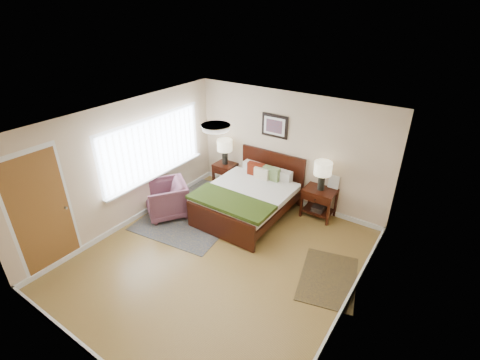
# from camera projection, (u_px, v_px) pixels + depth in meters

# --- Properties ---
(floor) EXTENTS (5.00, 5.00, 0.00)m
(floor) POSITION_uv_depth(u_px,v_px,m) (220.00, 258.00, 6.24)
(floor) COLOR olive
(floor) RESTS_ON ground
(back_wall) EXTENTS (4.50, 0.04, 2.50)m
(back_wall) POSITION_uv_depth(u_px,v_px,m) (288.00, 149.00, 7.49)
(back_wall) COLOR beige
(back_wall) RESTS_ON ground
(front_wall) EXTENTS (4.50, 0.04, 2.50)m
(front_wall) POSITION_uv_depth(u_px,v_px,m) (80.00, 294.00, 3.83)
(front_wall) COLOR beige
(front_wall) RESTS_ON ground
(left_wall) EXTENTS (0.04, 5.00, 2.50)m
(left_wall) POSITION_uv_depth(u_px,v_px,m) (127.00, 165.00, 6.78)
(left_wall) COLOR beige
(left_wall) RESTS_ON ground
(right_wall) EXTENTS (0.04, 5.00, 2.50)m
(right_wall) POSITION_uv_depth(u_px,v_px,m) (355.00, 248.00, 4.54)
(right_wall) COLOR beige
(right_wall) RESTS_ON ground
(ceiling) EXTENTS (4.50, 5.00, 0.02)m
(ceiling) POSITION_uv_depth(u_px,v_px,m) (216.00, 125.00, 5.08)
(ceiling) COLOR white
(ceiling) RESTS_ON back_wall
(window) EXTENTS (0.11, 2.72, 1.32)m
(window) POSITION_uv_depth(u_px,v_px,m) (154.00, 149.00, 7.21)
(window) COLOR silver
(window) RESTS_ON left_wall
(door) EXTENTS (0.06, 1.00, 2.18)m
(door) POSITION_uv_depth(u_px,v_px,m) (42.00, 214.00, 5.57)
(door) COLOR silver
(door) RESTS_ON ground
(ceil_fixture) EXTENTS (0.44, 0.44, 0.08)m
(ceil_fixture) POSITION_uv_depth(u_px,v_px,m) (216.00, 127.00, 5.10)
(ceil_fixture) COLOR white
(ceil_fixture) RESTS_ON ceiling
(bed) EXTENTS (1.70, 2.06, 1.11)m
(bed) POSITION_uv_depth(u_px,v_px,m) (249.00, 194.00, 7.27)
(bed) COLOR black
(bed) RESTS_ON ground
(wall_art) EXTENTS (0.62, 0.05, 0.50)m
(wall_art) POSITION_uv_depth(u_px,v_px,m) (275.00, 126.00, 7.43)
(wall_art) COLOR black
(wall_art) RESTS_ON back_wall
(nightstand_left) EXTENTS (0.50, 0.45, 0.59)m
(nightstand_left) POSITION_uv_depth(u_px,v_px,m) (225.00, 169.00, 8.44)
(nightstand_left) COLOR black
(nightstand_left) RESTS_ON ground
(nightstand_right) EXTENTS (0.65, 0.49, 0.65)m
(nightstand_right) POSITION_uv_depth(u_px,v_px,m) (319.00, 200.00, 7.26)
(nightstand_right) COLOR black
(nightstand_right) RESTS_ON ground
(lamp_left) EXTENTS (0.36, 0.36, 0.61)m
(lamp_left) POSITION_uv_depth(u_px,v_px,m) (225.00, 147.00, 8.20)
(lamp_left) COLOR black
(lamp_left) RESTS_ON nightstand_left
(lamp_right) EXTENTS (0.36, 0.36, 0.61)m
(lamp_right) POSITION_uv_depth(u_px,v_px,m) (323.00, 171.00, 6.96)
(lamp_right) COLOR black
(lamp_right) RESTS_ON nightstand_right
(armchair) EXTENTS (1.15, 1.15, 0.76)m
(armchair) POSITION_uv_depth(u_px,v_px,m) (166.00, 199.00, 7.34)
(armchair) COLOR brown
(armchair) RESTS_ON ground
(rug_persian) EXTENTS (2.13, 2.78, 0.01)m
(rug_persian) POSITION_uv_depth(u_px,v_px,m) (199.00, 210.00, 7.64)
(rug_persian) COLOR #0D1B41
(rug_persian) RESTS_ON ground
(rug_navy) EXTENTS (1.19, 1.51, 0.01)m
(rug_navy) POSITION_uv_depth(u_px,v_px,m) (328.00, 278.00, 5.79)
(rug_navy) COLOR black
(rug_navy) RESTS_ON ground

